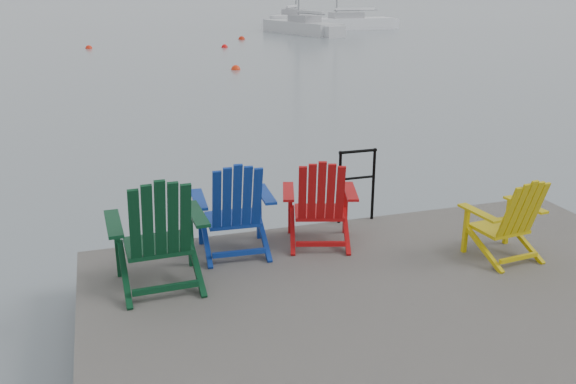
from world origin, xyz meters
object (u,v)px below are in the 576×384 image
object	(u,v)px
handrail	(357,179)
sailboat_near	(302,28)
sailboat_mid	(295,19)
buoy_a	(236,70)
buoy_b	(89,49)
chair_green	(158,231)
buoy_d	(242,39)
buoy_c	(225,47)
chair_red	(320,201)
sailboat_far	(342,24)
chair_yellow	(509,218)
chair_blue	(234,207)

from	to	relation	value
handrail	sailboat_near	bearing A→B (deg)	72.36
sailboat_mid	buoy_a	xyz separation A→B (m)	(-11.48, -27.61, -0.36)
buoy_b	buoy_a	bearing A→B (deg)	-62.09
chair_green	buoy_d	bearing A→B (deg)	73.51
buoy_c	buoy_d	size ratio (longest dim) A/B	0.83
chair_green	buoy_b	xyz separation A→B (m)	(-0.60, 29.21, -1.08)
buoy_c	chair_red	bearing A→B (deg)	-99.60
buoy_a	buoy_c	world-z (taller)	buoy_a
sailboat_mid	buoy_a	bearing A→B (deg)	-81.39
sailboat_near	sailboat_far	distance (m)	5.21
chair_yellow	sailboat_near	distance (m)	37.34
chair_blue	chair_red	world-z (taller)	chair_blue
handrail	buoy_b	distance (m)	28.36
buoy_b	buoy_d	size ratio (longest dim) A/B	0.88
chair_blue	sailboat_near	distance (m)	37.21
sailboat_near	buoy_d	bearing A→B (deg)	-160.75
chair_blue	buoy_d	bearing A→B (deg)	80.06
sailboat_far	buoy_b	bearing A→B (deg)	117.01
chair_red	sailboat_near	size ratio (longest dim) A/B	0.10
chair_yellow	buoy_a	bearing A→B (deg)	79.72
chair_red	buoy_d	size ratio (longest dim) A/B	2.49
chair_blue	chair_yellow	world-z (taller)	chair_blue
buoy_c	buoy_d	xyz separation A→B (m)	(2.01, 4.50, 0.00)
sailboat_far	buoy_a	bearing A→B (deg)	147.21
buoy_d	chair_red	bearing A→B (deg)	-101.79
buoy_a	sailboat_far	bearing A→B (deg)	57.51
handrail	sailboat_mid	size ratio (longest dim) A/B	0.08
chair_yellow	sailboat_mid	bearing A→B (deg)	68.57
chair_blue	sailboat_far	bearing A→B (deg)	69.69
chair_blue	sailboat_mid	xyz separation A→B (m)	(15.60, 45.78, -0.68)
chair_red	sailboat_mid	xyz separation A→B (m)	(14.65, 45.83, -0.66)
chair_red	sailboat_mid	bearing A→B (deg)	89.08
chair_yellow	buoy_a	world-z (taller)	chair_yellow
chair_green	chair_blue	world-z (taller)	chair_green
handrail	buoy_a	distance (m)	17.89
chair_yellow	buoy_c	xyz separation A→B (m)	(2.85, 28.10, -0.96)
chair_red	handrail	bearing A→B (deg)	55.37
chair_red	sailboat_far	xyz separation A→B (m)	(15.86, 38.13, -0.66)
handrail	buoy_d	world-z (taller)	handrail
sailboat_far	buoy_c	xyz separation A→B (m)	(-11.26, -10.97, -0.36)
handrail	sailboat_near	world-z (taller)	sailboat_near
chair_yellow	chair_green	bearing A→B (deg)	166.98
chair_green	chair_red	xyz separation A→B (m)	(1.79, 0.50, -0.06)
handrail	sailboat_near	size ratio (longest dim) A/B	0.09
chair_red	buoy_c	xyz separation A→B (m)	(4.60, 27.16, -1.01)
buoy_d	sailboat_near	bearing A→B (deg)	33.99
chair_red	buoy_b	distance (m)	28.83
sailboat_far	chair_red	bearing A→B (deg)	157.12
chair_red	sailboat_far	distance (m)	41.30
handrail	buoy_d	distance (m)	31.70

